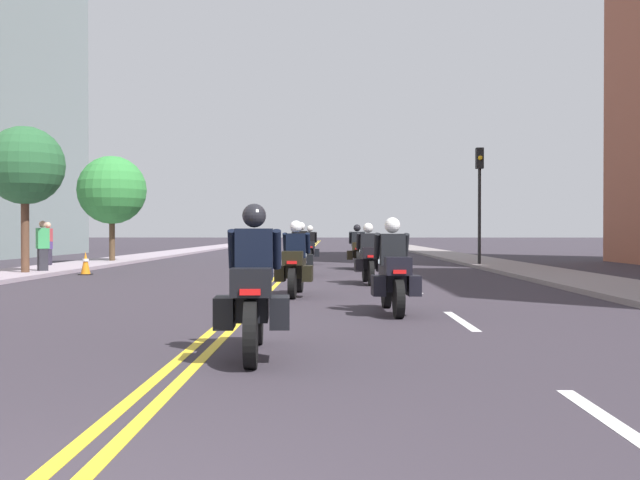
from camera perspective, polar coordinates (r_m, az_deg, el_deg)
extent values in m
plane|color=#312B34|center=(50.93, -0.95, -0.89)|extent=(264.00, 264.00, 0.00)
cube|color=gray|center=(51.80, -9.96, -0.80)|extent=(2.50, 144.00, 0.12)
cube|color=gray|center=(51.35, 8.15, -0.81)|extent=(2.50, 144.00, 0.12)
cube|color=yellow|center=(50.94, -1.08, -0.88)|extent=(0.12, 132.00, 0.01)
cube|color=yellow|center=(50.93, -0.81, -0.88)|extent=(0.12, 132.00, 0.01)
cube|color=silver|center=(5.45, 22.70, -13.56)|extent=(0.14, 2.40, 0.01)
cube|color=silver|center=(11.15, 10.99, -6.24)|extent=(0.14, 2.40, 0.01)
cube|color=silver|center=(17.06, 7.38, -3.86)|extent=(0.14, 2.40, 0.01)
cube|color=silver|center=(23.02, 5.63, -2.70)|extent=(0.14, 2.40, 0.01)
cube|color=silver|center=(28.99, 4.61, -2.01)|extent=(0.14, 2.40, 0.01)
cube|color=silver|center=(34.98, 3.94, -1.56)|extent=(0.14, 2.40, 0.01)
cube|color=silver|center=(40.97, 3.46, -1.25)|extent=(0.14, 2.40, 0.01)
cube|color=silver|center=(46.96, 3.11, -1.01)|extent=(0.14, 2.40, 0.01)
cube|color=silver|center=(52.95, 2.83, -0.82)|extent=(0.14, 2.40, 0.01)
cube|color=silver|center=(58.94, 2.61, -0.68)|extent=(0.14, 2.40, 0.01)
cylinder|color=black|center=(8.70, -4.95, -5.96)|extent=(0.16, 0.68, 0.68)
cylinder|color=black|center=(7.16, -5.47, -7.38)|extent=(0.16, 0.68, 0.68)
cube|color=silver|center=(8.67, -4.95, -3.61)|extent=(0.16, 0.33, 0.04)
cube|color=black|center=(7.90, -5.19, -4.59)|extent=(0.39, 1.19, 0.40)
cube|color=black|center=(7.19, -5.44, -3.34)|extent=(0.42, 0.38, 0.28)
cube|color=red|center=(7.01, -5.52, -4.10)|extent=(0.20, 0.04, 0.06)
cube|color=black|center=(7.47, -7.51, -5.66)|extent=(0.22, 0.45, 0.32)
cube|color=black|center=(7.44, -3.19, -5.68)|extent=(0.22, 0.45, 0.32)
cube|color=#B2C1CC|center=(8.37, -5.04, -1.69)|extent=(0.37, 0.14, 0.36)
cube|color=black|center=(7.82, -5.21, -1.13)|extent=(0.41, 0.28, 0.56)
cylinder|color=black|center=(7.98, -6.88, -0.74)|extent=(0.12, 0.29, 0.45)
cylinder|color=black|center=(7.96, -3.43, -0.74)|extent=(0.12, 0.29, 0.45)
sphere|color=black|center=(7.85, -5.20, 1.93)|extent=(0.26, 0.26, 0.26)
cylinder|color=black|center=(12.85, 5.24, -3.97)|extent=(0.15, 0.62, 0.61)
cylinder|color=black|center=(11.30, 6.20, -4.60)|extent=(0.15, 0.62, 0.61)
cube|color=silver|center=(12.83, 5.24, -2.52)|extent=(0.15, 0.33, 0.04)
cube|color=black|center=(12.05, 5.69, -2.94)|extent=(0.37, 1.20, 0.40)
cube|color=black|center=(11.34, 6.15, -2.05)|extent=(0.41, 0.38, 0.28)
cube|color=red|center=(11.16, 6.28, -2.51)|extent=(0.20, 0.04, 0.06)
cube|color=black|center=(11.56, 4.61, -3.59)|extent=(0.22, 0.45, 0.32)
cube|color=black|center=(11.63, 7.36, -3.56)|extent=(0.22, 0.45, 0.32)
cube|color=#B2C1CC|center=(12.53, 5.40, -1.06)|extent=(0.36, 0.14, 0.36)
cube|color=black|center=(11.98, 5.72, -0.75)|extent=(0.41, 0.28, 0.52)
cylinder|color=black|center=(12.10, 4.51, -0.50)|extent=(0.11, 0.28, 0.45)
cylinder|color=black|center=(12.16, 6.75, -0.50)|extent=(0.11, 0.28, 0.45)
sphere|color=white|center=(12.01, 5.71, 1.17)|extent=(0.26, 0.26, 0.26)
cylinder|color=black|center=(16.09, -1.62, -3.01)|extent=(0.16, 0.64, 0.63)
cylinder|color=black|center=(14.46, -2.19, -3.42)|extent=(0.16, 0.64, 0.63)
cube|color=silver|center=(16.07, -1.62, -1.82)|extent=(0.15, 0.33, 0.04)
cube|color=black|center=(15.26, -1.89, -2.16)|extent=(0.38, 1.26, 0.40)
cube|color=black|center=(14.51, -2.16, -1.43)|extent=(0.42, 0.38, 0.28)
cube|color=red|center=(14.33, -2.23, -1.78)|extent=(0.20, 0.04, 0.06)
cube|color=black|center=(14.80, -3.15, -2.63)|extent=(0.22, 0.45, 0.32)
cube|color=black|center=(14.75, -0.98, -2.64)|extent=(0.22, 0.45, 0.32)
cube|color=#B2C1CC|center=(15.76, -1.72, -0.69)|extent=(0.37, 0.14, 0.36)
cube|color=black|center=(15.19, -1.91, -0.44)|extent=(0.41, 0.28, 0.51)
cylinder|color=black|center=(15.36, -2.75, -0.25)|extent=(0.11, 0.29, 0.45)
cylinder|color=black|center=(15.32, -0.96, -0.25)|extent=(0.11, 0.29, 0.45)
sphere|color=white|center=(15.22, -1.90, 1.05)|extent=(0.26, 0.26, 0.26)
cylinder|color=black|center=(19.52, 3.57, -2.37)|extent=(0.14, 0.64, 0.63)
cylinder|color=black|center=(18.08, 4.03, -2.61)|extent=(0.14, 0.64, 0.63)
cube|color=silver|center=(19.50, 3.57, -1.38)|extent=(0.16, 0.33, 0.04)
cube|color=black|center=(18.78, 3.79, -1.63)|extent=(0.38, 1.12, 0.40)
cube|color=black|center=(18.13, 4.01, -1.02)|extent=(0.42, 0.38, 0.28)
cube|color=red|center=(17.94, 4.08, -1.29)|extent=(0.20, 0.04, 0.06)
cube|color=black|center=(18.33, 3.06, -2.00)|extent=(0.22, 0.45, 0.32)
cube|color=black|center=(18.39, 4.80, -1.99)|extent=(0.22, 0.45, 0.32)
cube|color=#B2C1CC|center=(19.23, 3.65, -0.45)|extent=(0.37, 0.14, 0.36)
cube|color=black|center=(18.72, 3.81, -0.25)|extent=(0.41, 0.28, 0.51)
cylinder|color=black|center=(18.85, 3.04, -0.09)|extent=(0.11, 0.29, 0.45)
cylinder|color=black|center=(18.90, 4.49, -0.09)|extent=(0.11, 0.29, 0.45)
sphere|color=white|center=(18.75, 3.80, 0.96)|extent=(0.26, 0.26, 0.26)
cylinder|color=black|center=(23.31, -1.49, -1.90)|extent=(0.15, 0.62, 0.62)
cylinder|color=black|center=(21.84, -1.54, -2.07)|extent=(0.15, 0.62, 0.62)
cube|color=silver|center=(23.30, -1.49, -1.09)|extent=(0.15, 0.32, 0.04)
cube|color=black|center=(22.56, -1.51, -1.27)|extent=(0.35, 1.13, 0.40)
cube|color=black|center=(21.89, -1.53, -0.75)|extent=(0.41, 0.37, 0.28)
cube|color=red|center=(21.70, -1.54, -0.98)|extent=(0.20, 0.04, 0.06)
cube|color=black|center=(22.13, -2.25, -1.57)|extent=(0.21, 0.45, 0.32)
cube|color=black|center=(22.12, -0.80, -1.57)|extent=(0.21, 0.45, 0.32)
cube|color=#B2C1CC|center=(23.03, -1.50, -0.29)|extent=(0.36, 0.13, 0.36)
cube|color=black|center=(22.50, -1.51, -0.02)|extent=(0.41, 0.27, 0.59)
cylinder|color=black|center=(22.66, -2.12, 0.11)|extent=(0.11, 0.28, 0.45)
cylinder|color=black|center=(22.65, -0.90, 0.11)|extent=(0.11, 0.28, 0.45)
sphere|color=white|center=(22.53, -1.51, 1.08)|extent=(0.26, 0.26, 0.26)
cylinder|color=black|center=(27.03, 2.86, -1.49)|extent=(0.13, 0.68, 0.68)
cylinder|color=black|center=(25.50, 3.01, -1.62)|extent=(0.13, 0.68, 0.68)
cube|color=silver|center=(27.01, 2.86, -0.73)|extent=(0.14, 0.32, 0.04)
cube|color=black|center=(26.26, 2.93, -0.94)|extent=(0.33, 1.16, 0.40)
cube|color=black|center=(25.57, 3.00, -0.49)|extent=(0.40, 0.36, 0.28)
cube|color=red|center=(25.38, 3.02, -0.68)|extent=(0.20, 0.03, 0.06)
cube|color=black|center=(25.79, 2.36, -1.19)|extent=(0.20, 0.44, 0.32)
cube|color=black|center=(25.82, 3.60, -1.19)|extent=(0.20, 0.44, 0.32)
cube|color=#B2C1CC|center=(26.73, 2.89, -0.10)|extent=(0.36, 0.12, 0.36)
cube|color=black|center=(26.20, 2.94, 0.07)|extent=(0.40, 0.26, 0.53)
cylinder|color=black|center=(26.34, 2.40, 0.18)|extent=(0.10, 0.28, 0.45)
cylinder|color=black|center=(26.36, 3.44, 0.18)|extent=(0.10, 0.28, 0.45)
sphere|color=black|center=(26.23, 2.93, 0.96)|extent=(0.26, 0.26, 0.26)
cylinder|color=black|center=(30.90, -0.80, -1.28)|extent=(0.13, 0.63, 0.63)
cylinder|color=black|center=(29.44, -0.79, -1.37)|extent=(0.13, 0.63, 0.63)
cube|color=silver|center=(30.89, -0.80, -0.66)|extent=(0.15, 0.32, 0.04)
cube|color=black|center=(30.16, -0.80, -0.79)|extent=(0.35, 1.12, 0.40)
cube|color=black|center=(29.50, -0.79, -0.39)|extent=(0.41, 0.37, 0.28)
cube|color=red|center=(29.31, -0.79, -0.56)|extent=(0.20, 0.04, 0.06)
cube|color=black|center=(29.73, -1.33, -1.00)|extent=(0.21, 0.45, 0.32)
cube|color=black|center=(29.73, -0.25, -1.00)|extent=(0.21, 0.45, 0.32)
cube|color=#B2C1CC|center=(30.62, -0.80, -0.06)|extent=(0.36, 0.13, 0.36)
cube|color=black|center=(30.10, -0.80, 0.12)|extent=(0.41, 0.27, 0.55)
cylinder|color=black|center=(30.25, -1.25, 0.21)|extent=(0.11, 0.28, 0.45)
cylinder|color=black|center=(30.26, -0.34, 0.21)|extent=(0.11, 0.28, 0.45)
sphere|color=white|center=(30.13, -0.80, 0.91)|extent=(0.26, 0.26, 0.26)
cube|color=black|center=(23.82, -17.95, -2.59)|extent=(0.37, 0.37, 0.03)
cone|color=orange|center=(23.80, -17.96, -1.71)|extent=(0.29, 0.29, 0.70)
cylinder|color=white|center=(23.80, -17.96, -1.51)|extent=(0.20, 0.20, 0.08)
cylinder|color=black|center=(28.60, 12.43, 1.77)|extent=(0.12, 0.12, 3.84)
cube|color=black|center=(28.74, 12.44, 6.30)|extent=(0.28, 0.28, 0.80)
sphere|color=yellow|center=(28.59, 12.50, 6.33)|extent=(0.18, 0.18, 0.18)
cube|color=#27272D|center=(24.42, -20.97, -1.59)|extent=(0.34, 0.33, 0.82)
cube|color=#389954|center=(24.40, -20.98, 0.13)|extent=(0.42, 0.40, 0.65)
sphere|color=tan|center=(24.40, -20.98, 1.17)|extent=(0.22, 0.22, 0.22)
cube|color=#483270|center=(24.48, -20.49, -0.40)|extent=(0.19, 0.18, 0.24)
cube|color=#2A2535|center=(28.48, -20.61, -1.28)|extent=(0.21, 0.29, 0.82)
cube|color=#AA3840|center=(28.46, -20.61, 0.20)|extent=(0.23, 0.37, 0.65)
sphere|color=tan|center=(28.46, -20.62, 1.10)|extent=(0.22, 0.22, 0.22)
cylinder|color=#4C3925|center=(32.18, -16.04, 0.11)|extent=(0.24, 0.24, 2.12)
sphere|color=#32843B|center=(32.23, -16.05, 3.80)|extent=(2.91, 2.91, 2.91)
cylinder|color=#523626|center=(23.66, -22.18, 0.41)|extent=(0.24, 0.24, 2.53)
sphere|color=#265931|center=(23.75, -22.20, 5.46)|extent=(2.37, 2.37, 2.37)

